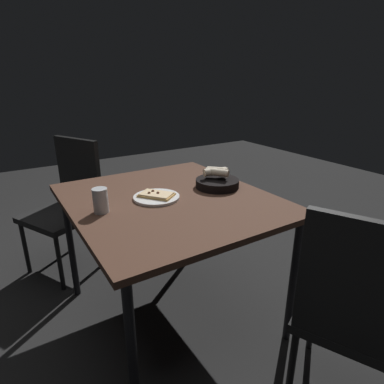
# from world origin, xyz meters

# --- Properties ---
(ground) EXTENTS (8.00, 8.00, 0.00)m
(ground) POSITION_xyz_m (0.00, 0.00, 0.00)
(ground) COLOR black
(dining_table) EXTENTS (1.12, 1.00, 0.76)m
(dining_table) POSITION_xyz_m (0.00, 0.00, 0.70)
(dining_table) COLOR #503326
(dining_table) RESTS_ON ground
(pizza_plate) EXTENTS (0.24, 0.24, 0.04)m
(pizza_plate) POSITION_xyz_m (-0.02, -0.06, 0.77)
(pizza_plate) COLOR white
(pizza_plate) RESTS_ON dining_table
(bread_basket) EXTENTS (0.25, 0.25, 0.11)m
(bread_basket) POSITION_xyz_m (0.00, 0.31, 0.79)
(bread_basket) COLOR black
(bread_basket) RESTS_ON dining_table
(beer_glass) EXTENTS (0.07, 0.07, 0.12)m
(beer_glass) POSITION_xyz_m (0.00, -0.36, 0.81)
(beer_glass) COLOR silver
(beer_glass) RESTS_ON dining_table
(chair_near) EXTENTS (0.59, 0.59, 0.95)m
(chair_near) POSITION_xyz_m (-0.89, -0.34, 0.53)
(chair_near) COLOR black
(chair_near) RESTS_ON ground
(chair_far) EXTENTS (0.58, 0.58, 0.94)m
(chair_far) POSITION_xyz_m (0.90, 0.32, 0.53)
(chair_far) COLOR black
(chair_far) RESTS_ON ground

